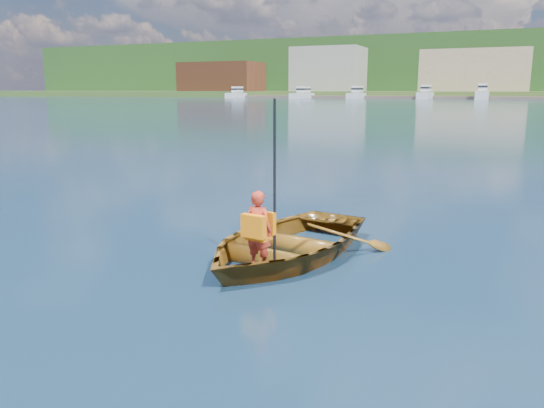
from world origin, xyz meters
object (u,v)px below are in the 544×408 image
at_px(rowboat, 285,242).
at_px(child_paddler, 259,228).
at_px(dock, 519,98).
at_px(marina_yachts, 509,94).

distance_m(rowboat, child_paddler, 1.01).
relative_size(rowboat, child_paddler, 1.76).
xyz_separation_m(child_paddler, dock, (6.60, 149.17, -0.25)).
height_order(rowboat, marina_yachts, marina_yachts).
distance_m(child_paddler, marina_yachts, 144.54).
relative_size(rowboat, marina_yachts, 0.03).
xyz_separation_m(rowboat, marina_yachts, (4.10, 143.57, 1.17)).
xyz_separation_m(child_paddler, marina_yachts, (4.11, 144.48, 0.73)).
bearing_deg(child_paddler, dock, 87.47).
height_order(rowboat, dock, dock).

